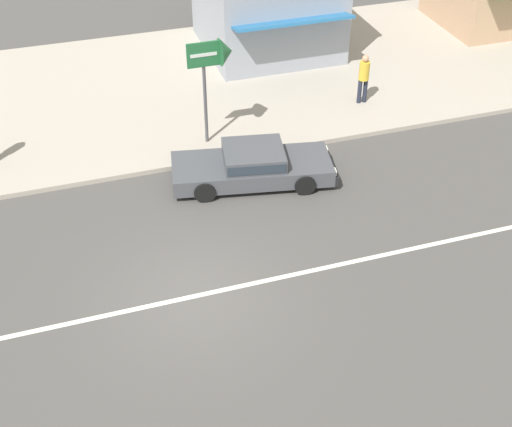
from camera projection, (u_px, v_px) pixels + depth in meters
The scene contains 6 objects.
ground_plane at pixel (195, 296), 16.64m from camera, with size 160.00×160.00×0.00m, color #4C4947.
lane_centre_stripe at pixel (195, 296), 16.64m from camera, with size 50.40×0.14×0.01m, color silver.
kerb_strip at pixel (122, 96), 24.51m from camera, with size 68.00×10.00×0.15m, color #ADA393.
sedan_dark_grey_1 at pixel (253, 165), 20.16m from camera, with size 4.84×2.51×1.06m.
arrow_signboard at pixel (221, 56), 20.40m from camera, with size 1.34×0.81×3.28m.
pedestrian_near_clock at pixel (364, 75), 23.39m from camera, with size 0.34×0.34×1.68m.
Camera 1 is at (-2.35, -12.00, 11.54)m, focal length 50.00 mm.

